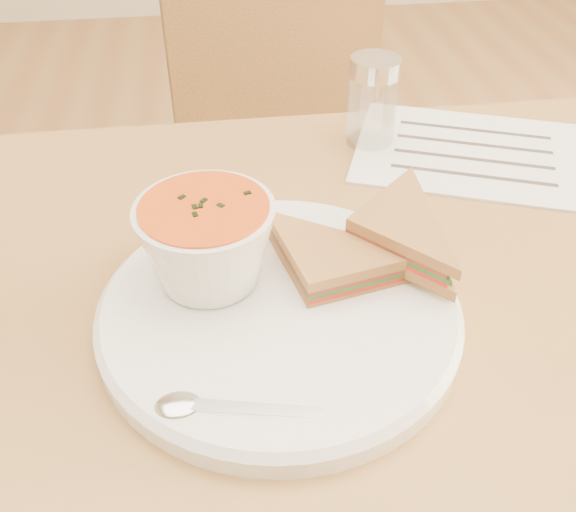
{
  "coord_description": "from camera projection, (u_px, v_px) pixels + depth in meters",
  "views": [
    {
      "loc": [
        -0.12,
        -0.38,
        1.13
      ],
      "look_at": [
        -0.07,
        0.01,
        0.8
      ],
      "focal_mm": 40.0,
      "sensor_mm": 36.0,
      "label": 1
    }
  ],
  "objects": [
    {
      "name": "chair_far",
      "position": [
        309.0,
        167.0,
        1.21
      ],
      "size": [
        0.5,
        0.5,
        0.98
      ],
      "primitive_type": null,
      "rotation": [
        0.0,
        0.0,
        3.32
      ],
      "color": "#5A331B",
      "rests_on": "floor"
    },
    {
      "name": "condiment_shaker",
      "position": [
        372.0,
        102.0,
        0.72
      ],
      "size": [
        0.07,
        0.07,
        0.1
      ],
      "primitive_type": null,
      "rotation": [
        0.0,
        0.0,
        -0.17
      ],
      "color": "silver",
      "rests_on": "dining_table"
    },
    {
      "name": "spoon",
      "position": [
        249.0,
        410.0,
        0.43
      ],
      "size": [
        0.17,
        0.07,
        0.01
      ],
      "primitive_type": null,
      "rotation": [
        0.0,
        0.0,
        -0.2
      ],
      "color": "silver",
      "rests_on": "plate"
    },
    {
      "name": "plate",
      "position": [
        279.0,
        312.0,
        0.52
      ],
      "size": [
        0.31,
        0.31,
        0.02
      ],
      "primitive_type": null,
      "rotation": [
        0.0,
        0.0,
        -0.04
      ],
      "color": "white",
      "rests_on": "dining_table"
    },
    {
      "name": "sandwich_half_b",
      "position": [
        345.0,
        235.0,
        0.54
      ],
      "size": [
        0.15,
        0.15,
        0.03
      ],
      "primitive_type": null,
      "rotation": [
        0.0,
        0.0,
        -0.82
      ],
      "color": "#BF8A43",
      "rests_on": "plate"
    },
    {
      "name": "soup_bowl",
      "position": [
        208.0,
        247.0,
        0.51
      ],
      "size": [
        0.14,
        0.14,
        0.08
      ],
      "primitive_type": null,
      "rotation": [
        0.0,
        0.0,
        0.36
      ],
      "color": "white",
      "rests_on": "plate"
    },
    {
      "name": "paper_menu",
      "position": [
        473.0,
        153.0,
        0.73
      ],
      "size": [
        0.32,
        0.28,
        0.0
      ],
      "primitive_type": null,
      "rotation": [
        0.0,
        0.0,
        -0.37
      ],
      "color": "white",
      "rests_on": "dining_table"
    },
    {
      "name": "sandwich_half_a",
      "position": [
        308.0,
        300.0,
        0.5
      ],
      "size": [
        0.13,
        0.13,
        0.03
      ],
      "primitive_type": null,
      "rotation": [
        0.0,
        0.0,
        0.21
      ],
      "color": "#BF8A43",
      "rests_on": "plate"
    }
  ]
}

